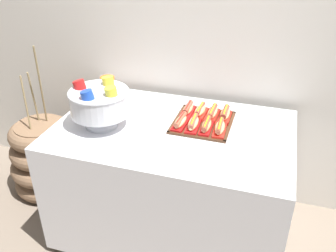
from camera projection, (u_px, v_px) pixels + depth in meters
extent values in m
plane|color=#7A6B5B|center=(172.00, 226.00, 2.46)|extent=(10.00, 10.00, 0.00)
cube|color=silver|center=(199.00, 10.00, 2.27)|extent=(6.00, 0.10, 2.60)
cube|color=silver|center=(173.00, 179.00, 2.26)|extent=(1.34, 0.87, 0.72)
cylinder|color=black|center=(76.00, 239.00, 2.33)|extent=(0.05, 0.05, 0.04)
cylinder|color=black|center=(116.00, 181.00, 2.84)|extent=(0.05, 0.05, 0.04)
cylinder|color=black|center=(260.00, 210.00, 2.56)|extent=(0.05, 0.05, 0.04)
cylinder|color=brown|center=(45.00, 157.00, 2.68)|extent=(0.34, 0.34, 0.54)
torus|color=brown|center=(50.00, 179.00, 2.79)|extent=(0.50, 0.50, 0.12)
torus|color=brown|center=(47.00, 165.00, 2.72)|extent=(0.51, 0.51, 0.12)
torus|color=brown|center=(44.00, 149.00, 2.65)|extent=(0.47, 0.47, 0.12)
torus|color=brown|center=(40.00, 133.00, 2.58)|extent=(0.44, 0.44, 0.12)
cylinder|color=#937F56|center=(26.00, 103.00, 2.42)|extent=(0.03, 0.04, 0.37)
cylinder|color=#937F56|center=(33.00, 97.00, 2.51)|extent=(0.01, 0.03, 0.37)
cylinder|color=#937F56|center=(41.00, 86.00, 2.42)|extent=(0.08, 0.09, 0.57)
cube|color=#472B19|center=(203.00, 123.00, 2.13)|extent=(0.33, 0.36, 0.01)
cube|color=#472B19|center=(196.00, 136.00, 1.98)|extent=(0.33, 0.02, 0.01)
cube|color=#472B19|center=(209.00, 109.00, 2.27)|extent=(0.33, 0.02, 0.01)
cube|color=#472B19|center=(177.00, 118.00, 2.17)|extent=(0.02, 0.36, 0.01)
cube|color=#472B19|center=(230.00, 126.00, 2.09)|extent=(0.02, 0.36, 0.01)
cube|color=#B21414|center=(180.00, 125.00, 2.08)|extent=(0.07, 0.17, 0.02)
ellipsoid|color=#E0BC7F|center=(180.00, 121.00, 2.07)|extent=(0.06, 0.16, 0.04)
cylinder|color=#A8563D|center=(180.00, 119.00, 2.07)|extent=(0.04, 0.16, 0.03)
cylinder|color=red|center=(180.00, 117.00, 2.06)|extent=(0.02, 0.13, 0.01)
cube|color=#B21414|center=(193.00, 127.00, 2.07)|extent=(0.07, 0.18, 0.02)
ellipsoid|color=#E0BC7F|center=(193.00, 123.00, 2.05)|extent=(0.06, 0.16, 0.04)
cylinder|color=#9E4C38|center=(193.00, 121.00, 2.05)|extent=(0.04, 0.15, 0.03)
cylinder|color=yellow|center=(193.00, 119.00, 2.04)|extent=(0.01, 0.13, 0.01)
cube|color=#B21414|center=(206.00, 129.00, 2.05)|extent=(0.06, 0.17, 0.02)
ellipsoid|color=tan|center=(206.00, 125.00, 2.03)|extent=(0.05, 0.16, 0.04)
cylinder|color=brown|center=(207.00, 123.00, 2.03)|extent=(0.03, 0.16, 0.03)
cylinder|color=yellow|center=(207.00, 121.00, 2.02)|extent=(0.01, 0.13, 0.01)
cube|color=red|center=(220.00, 131.00, 2.03)|extent=(0.07, 0.17, 0.02)
ellipsoid|color=tan|center=(220.00, 127.00, 2.01)|extent=(0.06, 0.16, 0.04)
cylinder|color=brown|center=(220.00, 125.00, 2.01)|extent=(0.03, 0.16, 0.03)
cylinder|color=yellow|center=(220.00, 123.00, 2.00)|extent=(0.02, 0.13, 0.01)
cube|color=red|center=(188.00, 112.00, 2.22)|extent=(0.07, 0.16, 0.02)
ellipsoid|color=tan|center=(188.00, 109.00, 2.21)|extent=(0.05, 0.15, 0.04)
cylinder|color=#9E4C38|center=(188.00, 107.00, 2.21)|extent=(0.03, 0.14, 0.03)
cylinder|color=red|center=(188.00, 105.00, 2.20)|extent=(0.01, 0.12, 0.01)
cube|color=red|center=(200.00, 114.00, 2.20)|extent=(0.07, 0.16, 0.02)
ellipsoid|color=tan|center=(200.00, 110.00, 2.19)|extent=(0.06, 0.15, 0.04)
cylinder|color=brown|center=(200.00, 108.00, 2.18)|extent=(0.03, 0.15, 0.03)
cylinder|color=yellow|center=(200.00, 107.00, 2.18)|extent=(0.01, 0.13, 0.01)
cube|color=red|center=(212.00, 115.00, 2.18)|extent=(0.07, 0.17, 0.02)
ellipsoid|color=#E0BC7F|center=(212.00, 112.00, 2.17)|extent=(0.05, 0.16, 0.04)
cylinder|color=brown|center=(213.00, 111.00, 2.17)|extent=(0.03, 0.16, 0.03)
cylinder|color=yellow|center=(213.00, 109.00, 2.16)|extent=(0.01, 0.13, 0.01)
cube|color=red|center=(225.00, 117.00, 2.16)|extent=(0.07, 0.16, 0.02)
ellipsoid|color=tan|center=(225.00, 114.00, 2.15)|extent=(0.05, 0.15, 0.04)
cylinder|color=brown|center=(225.00, 112.00, 2.14)|extent=(0.03, 0.14, 0.03)
cylinder|color=yellow|center=(225.00, 109.00, 2.14)|extent=(0.01, 0.12, 0.01)
cylinder|color=silver|center=(102.00, 124.00, 2.11)|extent=(0.19, 0.19, 0.02)
cone|color=silver|center=(101.00, 118.00, 2.09)|extent=(0.07, 0.07, 0.06)
cylinder|color=silver|center=(100.00, 103.00, 2.04)|extent=(0.33, 0.33, 0.13)
torus|color=silver|center=(99.00, 92.00, 2.01)|extent=(0.34, 0.34, 0.02)
cylinder|color=yellow|center=(112.00, 98.00, 1.98)|extent=(0.09, 0.09, 0.13)
cylinder|color=yellow|center=(109.00, 87.00, 2.10)|extent=(0.08, 0.07, 0.13)
cylinder|color=red|center=(81.00, 91.00, 2.06)|extent=(0.11, 0.09, 0.14)
cylinder|color=#1E47B2|center=(89.00, 101.00, 1.94)|extent=(0.09, 0.07, 0.13)
cylinder|color=#EA5B19|center=(109.00, 93.00, 2.37)|extent=(0.09, 0.09, 0.11)
cylinder|color=#EA5B19|center=(108.00, 91.00, 2.36)|extent=(0.09, 0.09, 0.11)
cylinder|color=#EA5B19|center=(108.00, 88.00, 2.35)|extent=(0.09, 0.09, 0.11)
cylinder|color=#EA5B19|center=(108.00, 85.00, 2.34)|extent=(0.09, 0.09, 0.11)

